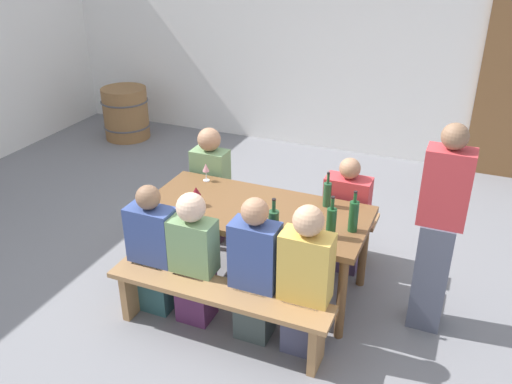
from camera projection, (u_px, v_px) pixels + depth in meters
ground_plane at (256, 285)px, 4.72m from camera, size 24.00×24.00×0.00m
back_wall at (361, 30)px, 6.80m from camera, size 14.00×0.20×3.20m
tasting_table at (256, 217)px, 4.42m from camera, size 1.82×0.84×0.75m
bench_near at (218, 300)px, 3.97m from camera, size 1.72×0.30×0.45m
bench_far at (285, 213)px, 5.15m from camera, size 1.72×0.30×0.45m
wine_bottle_0 at (274, 223)px, 3.95m from camera, size 0.08×0.08×0.31m
wine_bottle_1 at (327, 194)px, 4.38m from camera, size 0.07×0.07×0.30m
wine_bottle_2 at (354, 216)px, 4.02m from camera, size 0.07×0.07×0.33m
wine_bottle_3 at (331, 222)px, 3.94m from camera, size 0.07×0.07×0.33m
wine_glass_0 at (196, 192)px, 4.38m from camera, size 0.08×0.08×0.16m
wine_glass_1 at (206, 168)px, 4.80m from camera, size 0.06×0.06×0.17m
seated_guest_near_0 at (154, 252)px, 4.24m from camera, size 0.37×0.24×1.09m
seated_guest_near_1 at (194, 260)px, 4.10m from camera, size 0.34×0.24×1.10m
seated_guest_near_2 at (255, 273)px, 3.92m from camera, size 0.35×0.24×1.16m
seated_guest_near_3 at (305, 283)px, 3.78m from camera, size 0.36×0.24×1.18m
seated_guest_far_0 at (211, 186)px, 5.18m from camera, size 0.34×0.24×1.15m
seated_guest_far_1 at (346, 218)px, 4.75m from camera, size 0.39×0.24×1.07m
standing_host at (438, 234)px, 3.93m from camera, size 0.33×0.24×1.64m
wine_barrel at (126, 113)px, 7.76m from camera, size 0.67×0.67×0.73m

